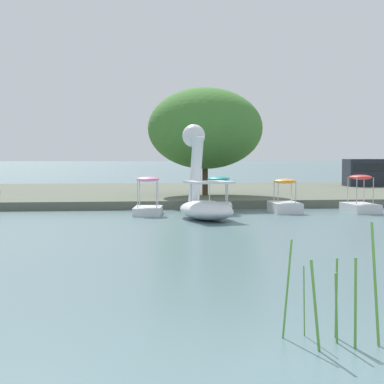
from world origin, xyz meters
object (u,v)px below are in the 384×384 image
at_px(pedal_boat_teal, 218,202).
at_px(tree_sapling_by_fence, 205,128).
at_px(pedal_boat_red, 360,201).
at_px(swan_boat, 203,193).
at_px(pedal_boat_pink, 148,204).
at_px(pedal_boat_orange, 285,203).
at_px(parked_van, 383,171).

relative_size(pedal_boat_teal, tree_sapling_by_fence, 0.39).
bearing_deg(pedal_boat_teal, pedal_boat_red, -2.96).
bearing_deg(pedal_boat_teal, swan_boat, -112.13).
xyz_separation_m(pedal_boat_pink, pedal_boat_orange, (5.65, 0.36, -0.06)).
bearing_deg(swan_boat, tree_sapling_by_fence, 81.68).
height_order(pedal_boat_teal, parked_van, parked_van).
distance_m(swan_boat, pedal_boat_pink, 2.79).
bearing_deg(pedal_boat_pink, pedal_boat_red, 0.42).
bearing_deg(pedal_boat_red, pedal_boat_teal, 177.04).
distance_m(swan_boat, parked_van, 21.76).
xyz_separation_m(swan_boat, pedal_boat_teal, (0.94, 2.31, -0.49)).
bearing_deg(parked_van, tree_sapling_by_fence, -147.12).
relative_size(pedal_boat_pink, pedal_boat_orange, 1.01).
distance_m(pedal_boat_pink, pedal_boat_orange, 5.66).
bearing_deg(pedal_boat_teal, tree_sapling_by_fence, 87.46).
bearing_deg(pedal_boat_pink, pedal_boat_teal, 7.27).
xyz_separation_m(pedal_boat_pink, pedal_boat_teal, (2.88, 0.37, 0.00)).
bearing_deg(pedal_boat_red, pedal_boat_pink, -179.58).
distance_m(pedal_boat_orange, tree_sapling_by_fence, 7.22).
height_order(pedal_boat_orange, tree_sapling_by_fence, tree_sapling_by_fence).
bearing_deg(pedal_boat_pink, swan_boat, -44.91).
height_order(tree_sapling_by_fence, parked_van, tree_sapling_by_fence).
xyz_separation_m(pedal_boat_pink, pedal_boat_red, (8.77, 0.06, 0.01)).
distance_m(pedal_boat_pink, tree_sapling_by_fence, 7.73).
bearing_deg(tree_sapling_by_fence, pedal_boat_teal, -92.54).
bearing_deg(pedal_boat_orange, pedal_boat_teal, 179.92).
distance_m(pedal_boat_red, parked_van, 16.30).
bearing_deg(pedal_boat_orange, swan_boat, -148.13).
height_order(pedal_boat_red, parked_van, parked_van).
relative_size(pedal_boat_orange, tree_sapling_by_fence, 0.34).
relative_size(pedal_boat_pink, parked_van, 0.40).
height_order(pedal_boat_pink, tree_sapling_by_fence, tree_sapling_by_fence).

